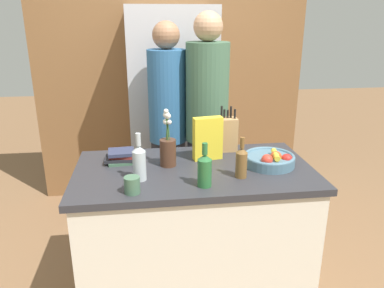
% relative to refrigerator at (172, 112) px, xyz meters
% --- Properties ---
extents(kitchen_island, '(1.42, 0.78, 0.91)m').
position_rel_refrigerator_xyz_m(kitchen_island, '(0.02, -1.30, -0.48)').
color(kitchen_island, silver).
rests_on(kitchen_island, ground_plane).
extents(back_wall_wood, '(2.62, 0.12, 2.60)m').
position_rel_refrigerator_xyz_m(back_wall_wood, '(0.02, 0.36, 0.37)').
color(back_wall_wood, brown).
rests_on(back_wall_wood, ground_plane).
extents(refrigerator, '(0.76, 0.63, 1.86)m').
position_rel_refrigerator_xyz_m(refrigerator, '(0.00, 0.00, 0.00)').
color(refrigerator, '#B7B7BC').
rests_on(refrigerator, ground_plane).
extents(fruit_bowl, '(0.31, 0.31, 0.10)m').
position_rel_refrigerator_xyz_m(fruit_bowl, '(0.49, -1.32, 0.02)').
color(fruit_bowl, slate).
rests_on(fruit_bowl, kitchen_island).
extents(knife_block, '(0.12, 0.10, 0.31)m').
position_rel_refrigerator_xyz_m(knife_block, '(0.29, -1.01, 0.09)').
color(knife_block, tan).
rests_on(knife_block, kitchen_island).
extents(flower_vase, '(0.10, 0.10, 0.36)m').
position_rel_refrigerator_xyz_m(flower_vase, '(-0.13, -1.24, 0.09)').
color(flower_vase, '#4C2D1E').
rests_on(flower_vase, kitchen_island).
extents(cereal_box, '(0.19, 0.09, 0.27)m').
position_rel_refrigerator_xyz_m(cereal_box, '(0.13, -1.16, 0.11)').
color(cereal_box, yellow).
rests_on(cereal_box, kitchen_island).
extents(coffee_mug, '(0.08, 0.11, 0.09)m').
position_rel_refrigerator_xyz_m(coffee_mug, '(-0.34, -1.59, 0.02)').
color(coffee_mug, '#42664C').
rests_on(coffee_mug, kitchen_island).
extents(book_stack, '(0.20, 0.17, 0.08)m').
position_rel_refrigerator_xyz_m(book_stack, '(-0.41, -1.15, 0.01)').
color(book_stack, '#3D6047').
rests_on(book_stack, kitchen_island).
extents(bottle_oil, '(0.07, 0.07, 0.24)m').
position_rel_refrigerator_xyz_m(bottle_oil, '(0.27, -1.47, 0.07)').
color(bottle_oil, brown).
rests_on(bottle_oil, kitchen_island).
extents(bottle_vinegar, '(0.07, 0.07, 0.27)m').
position_rel_refrigerator_xyz_m(bottle_vinegar, '(-0.30, -1.43, 0.08)').
color(bottle_vinegar, '#B2BCC1').
rests_on(bottle_vinegar, kitchen_island).
extents(bottle_wine, '(0.08, 0.08, 0.24)m').
position_rel_refrigerator_xyz_m(bottle_wine, '(0.05, -1.56, 0.07)').
color(bottle_wine, '#286633').
rests_on(bottle_wine, kitchen_island).
extents(person_at_sink, '(0.29, 0.29, 1.74)m').
position_rel_refrigerator_xyz_m(person_at_sink, '(-0.08, -0.54, 0.07)').
color(person_at_sink, '#383842').
rests_on(person_at_sink, ground_plane).
extents(person_in_blue, '(0.32, 0.32, 1.81)m').
position_rel_refrigerator_xyz_m(person_in_blue, '(0.21, -0.65, 0.10)').
color(person_in_blue, '#383842').
rests_on(person_in_blue, ground_plane).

